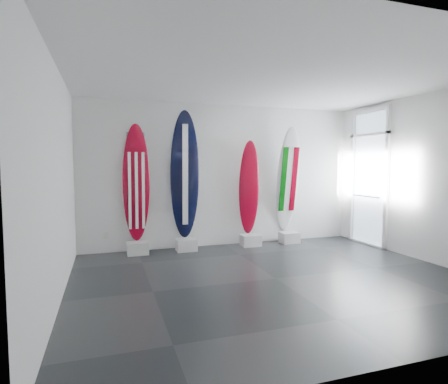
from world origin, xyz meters
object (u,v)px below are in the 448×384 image
object	(u,v)px
surfboard_navy	(185,175)
surfboard_italy	(288,180)
surfboard_usa	(136,183)
surfboard_swiss	(249,188)

from	to	relation	value
surfboard_navy	surfboard_italy	xyz separation A→B (m)	(2.32, 0.00, -0.13)
surfboard_usa	surfboard_navy	distance (m)	0.97
surfboard_navy	surfboard_italy	size ratio (longest dim) A/B	1.10
surfboard_usa	surfboard_swiss	distance (m)	2.36
surfboard_usa	surfboard_navy	bearing A→B (deg)	-2.04
surfboard_italy	surfboard_swiss	bearing A→B (deg)	-177.60
surfboard_italy	surfboard_navy	bearing A→B (deg)	-177.60
surfboard_navy	surfboard_italy	distance (m)	2.33
surfboard_navy	surfboard_swiss	size ratio (longest dim) A/B	1.28
surfboard_usa	surfboard_navy	size ratio (longest dim) A/B	0.88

